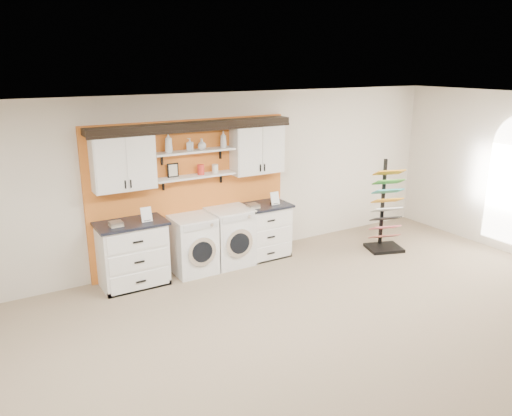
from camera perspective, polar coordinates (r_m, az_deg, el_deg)
floor at (r=5.58m, az=10.77°, el=-19.74°), size 10.00×10.00×0.00m
ceiling at (r=4.55m, az=12.65°, el=10.13°), size 10.00×10.00×0.00m
wall_back at (r=8.15m, az=-7.50°, el=3.00°), size 10.00×0.00×10.00m
accent_panel at (r=8.17m, az=-7.35°, el=1.59°), size 3.40×0.07×2.40m
upper_cabinet_left at (r=7.49m, az=-14.97°, el=5.16°), size 0.90×0.35×0.84m
upper_cabinet_right at (r=8.38m, az=0.10°, el=6.85°), size 0.90×0.35×0.84m
shelf_lower at (r=7.94m, az=-6.96°, el=3.63°), size 1.32×0.28×0.03m
shelf_upper at (r=7.86m, az=-7.06°, el=6.47°), size 1.32×0.28×0.03m
crown_molding at (r=7.82m, az=-7.20°, el=9.36°), size 3.30×0.41×0.13m
picture_frame at (r=7.83m, az=-9.48°, el=4.28°), size 0.18×0.02×0.22m
canister_red at (r=7.96m, az=-6.32°, el=4.38°), size 0.11×0.11×0.16m
canister_cream at (r=8.07m, az=-4.70°, el=4.51°), size 0.10×0.10×0.14m
base_cabinet_left at (r=7.73m, az=-13.91°, el=-5.10°), size 1.02×0.66×1.00m
base_cabinet_right at (r=8.60m, az=0.62°, el=-2.62°), size 0.96×0.66×0.94m
washer at (r=8.04m, az=-7.19°, el=-4.14°), size 0.66×0.71×0.93m
dryer at (r=8.30m, az=-3.03°, el=-3.26°), size 0.69×0.71×0.96m
sample_rack at (r=9.20m, az=14.55°, el=-1.52°), size 0.72×0.66×1.63m
soap_bottle_a at (r=7.68m, az=-9.97°, el=7.37°), size 0.16×0.16×0.30m
soap_bottle_b at (r=7.82m, az=-7.56°, el=7.22°), size 0.12×0.12×0.19m
soap_bottle_c at (r=7.90m, az=-6.21°, el=7.28°), size 0.17×0.17×0.17m
soap_bottle_d at (r=8.05m, az=-3.75°, el=7.87°), size 0.14×0.14×0.27m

